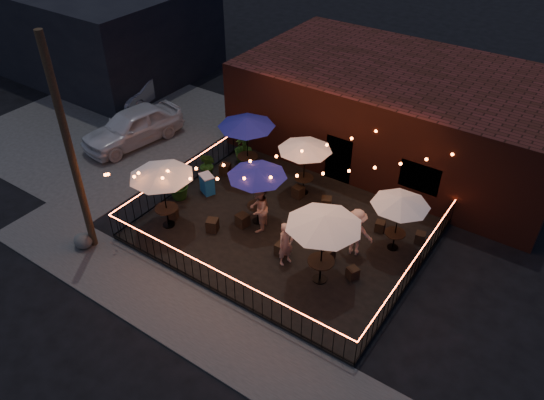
{
  "coord_description": "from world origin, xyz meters",
  "views": [
    {
      "loc": [
        8.38,
        -11.04,
        12.95
      ],
      "look_at": [
        -0.53,
        1.9,
        1.35
      ],
      "focal_mm": 35.0,
      "sensor_mm": 36.0,
      "label": 1
    }
  ],
  "objects_px": {
    "cafe_table_1": "(247,123)",
    "cafe_table_0": "(161,173)",
    "cafe_table_4": "(324,222)",
    "utility_pole": "(70,152)",
    "cafe_table_5": "(401,202)",
    "cooler": "(207,184)",
    "cafe_table_3": "(305,147)",
    "cafe_table_2": "(257,173)",
    "boulder": "(83,241)"
  },
  "relations": [
    {
      "from": "cafe_table_1",
      "to": "cafe_table_0",
      "type": "bearing_deg",
      "value": -93.81
    },
    {
      "from": "cafe_table_1",
      "to": "cafe_table_4",
      "type": "distance_m",
      "value": 7.11
    },
    {
      "from": "utility_pole",
      "to": "cafe_table_5",
      "type": "relative_size",
      "value": 2.96
    },
    {
      "from": "cafe_table_1",
      "to": "cooler",
      "type": "height_order",
      "value": "cafe_table_1"
    },
    {
      "from": "cafe_table_1",
      "to": "cooler",
      "type": "xyz_separation_m",
      "value": [
        -0.47,
        -2.17,
        -2.0
      ]
    },
    {
      "from": "cafe_table_1",
      "to": "cafe_table_3",
      "type": "distance_m",
      "value": 2.8
    },
    {
      "from": "cafe_table_1",
      "to": "cafe_table_2",
      "type": "xyz_separation_m",
      "value": [
        2.36,
        -2.54,
        -0.18
      ]
    },
    {
      "from": "cafe_table_1",
      "to": "boulder",
      "type": "bearing_deg",
      "value": -106.03
    },
    {
      "from": "cafe_table_4",
      "to": "cafe_table_0",
      "type": "bearing_deg",
      "value": -173.15
    },
    {
      "from": "cafe_table_2",
      "to": "boulder",
      "type": "xyz_separation_m",
      "value": [
        -4.45,
        -4.72,
        -2.08
      ]
    },
    {
      "from": "cafe_table_2",
      "to": "cafe_table_5",
      "type": "height_order",
      "value": "cafe_table_2"
    },
    {
      "from": "cafe_table_2",
      "to": "cooler",
      "type": "height_order",
      "value": "cafe_table_2"
    },
    {
      "from": "cafe_table_4",
      "to": "boulder",
      "type": "xyz_separation_m",
      "value": [
        -8.02,
        -3.35,
        -2.34
      ]
    },
    {
      "from": "utility_pole",
      "to": "cafe_table_3",
      "type": "distance_m",
      "value": 8.6
    },
    {
      "from": "cafe_table_0",
      "to": "cooler",
      "type": "distance_m",
      "value": 3.18
    },
    {
      "from": "boulder",
      "to": "cafe_table_0",
      "type": "bearing_deg",
      "value": 55.63
    },
    {
      "from": "cafe_table_5",
      "to": "boulder",
      "type": "distance_m",
      "value": 11.42
    },
    {
      "from": "utility_pole",
      "to": "boulder",
      "type": "relative_size",
      "value": 9.9
    },
    {
      "from": "cafe_table_4",
      "to": "boulder",
      "type": "bearing_deg",
      "value": -157.36
    },
    {
      "from": "cafe_table_4",
      "to": "cafe_table_3",
      "type": "bearing_deg",
      "value": 128.21
    },
    {
      "from": "cafe_table_0",
      "to": "cafe_table_4",
      "type": "height_order",
      "value": "cafe_table_4"
    },
    {
      "from": "cafe_table_4",
      "to": "boulder",
      "type": "distance_m",
      "value": 9.0
    },
    {
      "from": "cafe_table_2",
      "to": "boulder",
      "type": "distance_m",
      "value": 6.81
    },
    {
      "from": "utility_pole",
      "to": "cooler",
      "type": "bearing_deg",
      "value": 73.2
    },
    {
      "from": "cafe_table_2",
      "to": "cafe_table_3",
      "type": "height_order",
      "value": "cafe_table_2"
    },
    {
      "from": "cafe_table_1",
      "to": "utility_pole",
      "type": "bearing_deg",
      "value": -105.39
    },
    {
      "from": "utility_pole",
      "to": "cafe_table_1",
      "type": "height_order",
      "value": "utility_pole"
    },
    {
      "from": "cafe_table_1",
      "to": "cafe_table_4",
      "type": "bearing_deg",
      "value": -33.44
    },
    {
      "from": "cafe_table_1",
      "to": "cafe_table_4",
      "type": "height_order",
      "value": "cafe_table_4"
    },
    {
      "from": "cafe_table_2",
      "to": "cafe_table_4",
      "type": "relative_size",
      "value": 1.04
    },
    {
      "from": "cafe_table_3",
      "to": "cooler",
      "type": "distance_m",
      "value": 4.34
    },
    {
      "from": "cafe_table_1",
      "to": "cooler",
      "type": "bearing_deg",
      "value": -102.24
    },
    {
      "from": "cafe_table_0",
      "to": "cafe_table_4",
      "type": "bearing_deg",
      "value": 6.85
    },
    {
      "from": "cafe_table_0",
      "to": "boulder",
      "type": "bearing_deg",
      "value": -124.37
    },
    {
      "from": "utility_pole",
      "to": "cafe_table_0",
      "type": "distance_m",
      "value": 3.14
    },
    {
      "from": "utility_pole",
      "to": "boulder",
      "type": "distance_m",
      "value": 3.7
    },
    {
      "from": "cafe_table_3",
      "to": "cafe_table_1",
      "type": "bearing_deg",
      "value": -178.59
    },
    {
      "from": "utility_pole",
      "to": "cafe_table_4",
      "type": "xyz_separation_m",
      "value": [
        7.84,
        3.02,
        -1.34
      ]
    },
    {
      "from": "cafe_table_0",
      "to": "cafe_table_2",
      "type": "xyz_separation_m",
      "value": [
        2.67,
        2.13,
        -0.15
      ]
    },
    {
      "from": "cafe_table_0",
      "to": "boulder",
      "type": "relative_size",
      "value": 3.87
    },
    {
      "from": "cafe_table_2",
      "to": "cafe_table_4",
      "type": "height_order",
      "value": "cafe_table_4"
    },
    {
      "from": "boulder",
      "to": "cafe_table_1",
      "type": "bearing_deg",
      "value": 73.97
    },
    {
      "from": "utility_pole",
      "to": "cafe_table_1",
      "type": "xyz_separation_m",
      "value": [
        1.91,
        6.94,
        -1.43
      ]
    },
    {
      "from": "cafe_table_4",
      "to": "cafe_table_5",
      "type": "bearing_deg",
      "value": 64.94
    },
    {
      "from": "cafe_table_3",
      "to": "cooler",
      "type": "relative_size",
      "value": 3.33
    },
    {
      "from": "cafe_table_2",
      "to": "cafe_table_5",
      "type": "relative_size",
      "value": 1.05
    },
    {
      "from": "cafe_table_5",
      "to": "cooler",
      "type": "height_order",
      "value": "cafe_table_5"
    },
    {
      "from": "cafe_table_5",
      "to": "cooler",
      "type": "bearing_deg",
      "value": -171.55
    },
    {
      "from": "cafe_table_4",
      "to": "cafe_table_5",
      "type": "xyz_separation_m",
      "value": [
        1.36,
        2.9,
        -0.44
      ]
    },
    {
      "from": "cafe_table_0",
      "to": "boulder",
      "type": "xyz_separation_m",
      "value": [
        -1.78,
        -2.6,
        -2.23
      ]
    }
  ]
}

